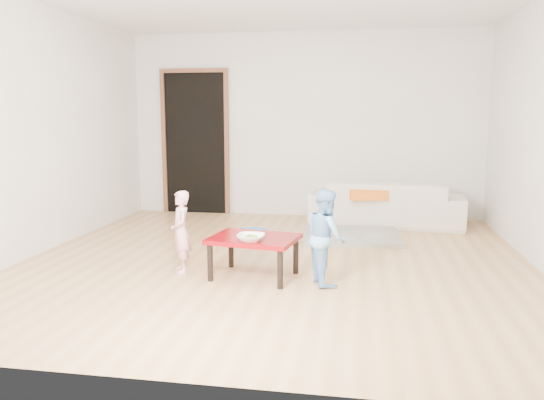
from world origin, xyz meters
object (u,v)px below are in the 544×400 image
(child_pink, at_px, (181,232))
(basin, at_px, (251,237))
(child_blue, at_px, (326,237))
(sofa, at_px, (386,203))
(bowl, at_px, (251,238))
(red_table, at_px, (254,257))

(child_pink, relative_size, basin, 1.73)
(child_blue, xyz_separation_m, basin, (-0.94, 1.32, -0.34))
(sofa, bearing_deg, bowl, 71.64)
(red_table, distance_m, basin, 1.29)
(bowl, xyz_separation_m, child_blue, (0.64, 0.11, 0.01))
(red_table, height_order, child_pink, child_pink)
(sofa, distance_m, basin, 2.08)
(basin, bearing_deg, red_table, -76.86)
(sofa, height_order, basin, sofa)
(sofa, bearing_deg, red_table, 70.14)
(red_table, height_order, bowl, bowl)
(bowl, distance_m, child_blue, 0.65)
(sofa, bearing_deg, child_pink, 58.45)
(red_table, distance_m, child_blue, 0.69)
(bowl, distance_m, child_pink, 0.74)
(basin, bearing_deg, bowl, -78.05)
(red_table, xyz_separation_m, bowl, (0.01, -0.17, 0.22))
(child_pink, distance_m, child_blue, 1.35)
(child_blue, bearing_deg, sofa, -35.30)
(sofa, height_order, red_table, sofa)
(basin, bearing_deg, child_pink, -108.68)
(red_table, relative_size, child_blue, 0.90)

